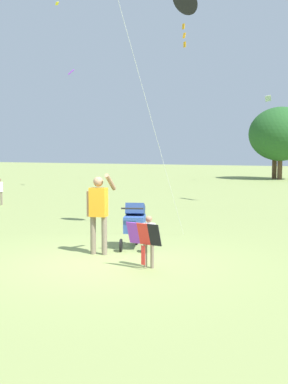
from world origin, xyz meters
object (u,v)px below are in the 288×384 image
(stroller, at_px, (135,221))
(kite_adult_black, at_px, (185,3))
(person_sitting_far, at_px, (0,189))
(child_with_butterfly_kite, at_px, (148,237))
(person_adult_flyer, at_px, (99,208))

(stroller, height_order, kite_adult_black, kite_adult_black)
(kite_adult_black, distance_m, person_sitting_far, 10.88)
(kite_adult_black, bearing_deg, child_with_butterfly_kite, -79.42)
(child_with_butterfly_kite, relative_size, kite_adult_black, 0.16)
(person_sitting_far, bearing_deg, stroller, -30.58)
(child_with_butterfly_kite, relative_size, person_adult_flyer, 0.57)
(child_with_butterfly_kite, bearing_deg, person_sitting_far, 145.62)
(stroller, bearing_deg, child_with_butterfly_kite, -55.63)
(stroller, xyz_separation_m, kite_adult_black, (0.37, 2.06, 5.28))
(stroller, relative_size, kite_adult_black, 0.18)
(child_with_butterfly_kite, xyz_separation_m, person_adult_flyer, (-1.44, 0.62, 0.40))
(kite_adult_black, bearing_deg, stroller, -100.20)
(kite_adult_black, relative_size, person_sitting_far, 5.74)
(person_adult_flyer, bearing_deg, stroller, 66.17)
(person_adult_flyer, bearing_deg, person_sitting_far, 143.93)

